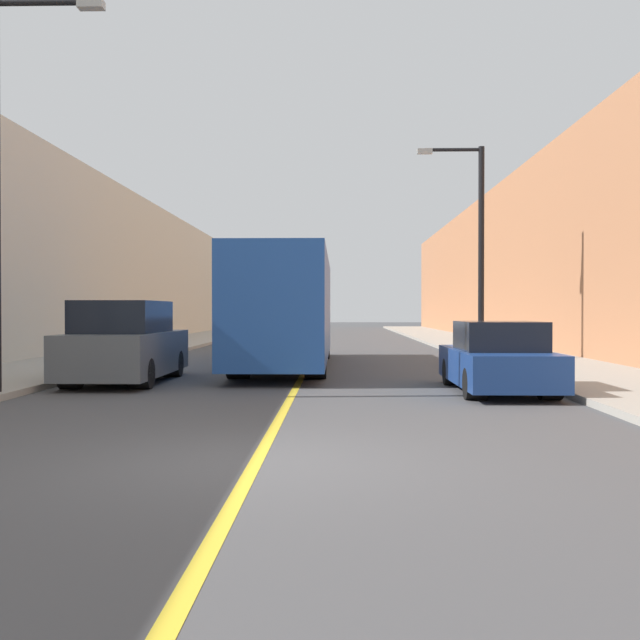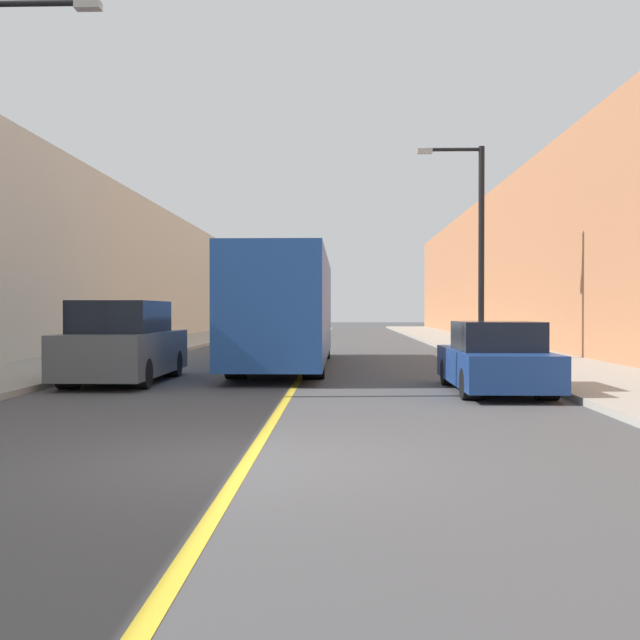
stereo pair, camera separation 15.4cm
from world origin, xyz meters
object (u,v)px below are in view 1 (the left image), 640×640
Objects in this scene: parked_suv_left at (125,345)px; street_lamp_left at (4,170)px; car_right_near at (498,360)px; street_lamp_right at (476,238)px; bus at (287,308)px.

street_lamp_left is at bearing -112.71° from parked_suv_left.
street_lamp_right is at bearing 82.41° from car_right_near.
bus is 6.16m from parked_suv_left.
parked_suv_left is at bearing -142.58° from street_lamp_right.
street_lamp_right is (9.74, 7.45, 3.26)m from parked_suv_left.
street_lamp_right reaches higher than parked_suv_left.
street_lamp_right is at bearing 44.13° from street_lamp_left.
street_lamp_left is (-1.40, -3.36, 3.56)m from parked_suv_left.
parked_suv_left reaches higher than car_right_near.
street_lamp_left is (-9.89, -1.43, 3.79)m from car_right_near.
bus is 10.03m from street_lamp_left.
bus reaches higher than car_right_near.
bus is 1.63× the size of street_lamp_left.
bus is at bearing 125.65° from car_right_near.
bus is at bearing 54.16° from parked_suv_left.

